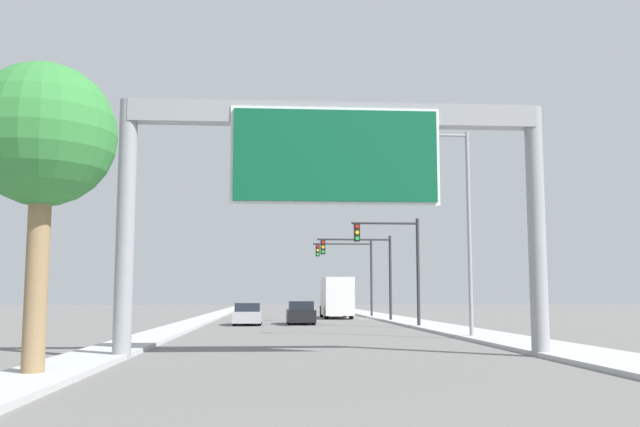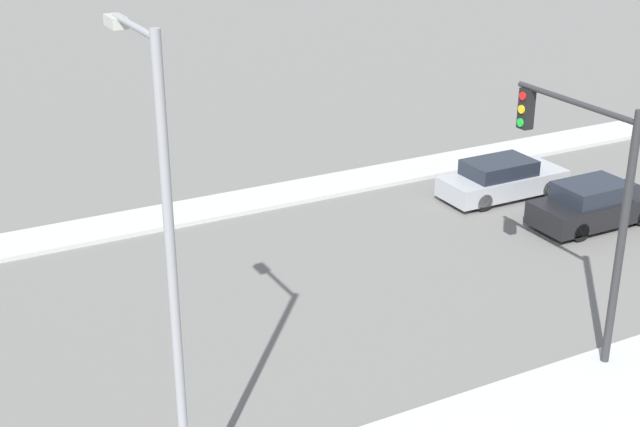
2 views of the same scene
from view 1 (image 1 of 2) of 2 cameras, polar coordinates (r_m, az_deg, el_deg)
The scene contains 11 objects.
sidewalk_right at distance 64.82m, azimuth 4.79°, elevation -8.18°, with size 3.00×120.00×0.15m.
median_strip_left at distance 64.30m, azimuth -8.68°, elevation -8.14°, with size 2.00×120.00×0.15m.
sign_gantry at distance 22.42m, azimuth 1.22°, elevation 3.93°, with size 13.46×0.73×7.97m.
car_near_left at distance 47.08m, azimuth -5.80°, elevation -8.04°, with size 1.80×4.72×1.42m.
car_mid_left at distance 48.17m, azimuth -1.55°, elevation -7.99°, with size 1.84×4.50×1.53m.
truck_box_primary at distance 60.58m, azimuth 1.31°, elevation -6.76°, with size 2.31×8.20×3.39m.
traffic_light_near_intersection at distance 42.79m, azimuth 6.21°, elevation -3.27°, with size 4.08×0.32×6.50m.
traffic_light_mid_block at distance 52.57m, azimuth 3.73°, elevation -3.92°, with size 5.51×0.32×6.31m.
traffic_light_far_intersection at distance 62.52m, azimuth 2.66°, elevation -4.14°, with size 5.23×0.32×6.71m.
palm_tree_foreground at distance 18.16m, azimuth -21.28°, elevation 5.60°, with size 3.42×3.42×7.40m.
street_lamp_right at distance 32.55m, azimuth 11.32°, elevation -0.23°, with size 2.58×0.28×9.28m.
Camera 1 is at (-1.97, -4.06, 1.89)m, focal length 40.00 mm.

